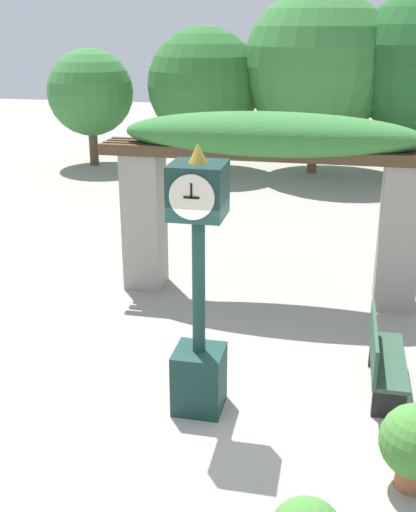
% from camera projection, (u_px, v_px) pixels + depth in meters
% --- Properties ---
extents(ground_plane, '(60.00, 60.00, 0.00)m').
position_uv_depth(ground_plane, '(223.00, 424.00, 7.25)').
color(ground_plane, gray).
extents(pedestal_clock, '(0.57, 0.62, 3.12)m').
position_uv_depth(pedestal_clock, '(199.00, 295.00, 7.09)').
color(pedestal_clock, '#14332D').
rests_on(pedestal_clock, ground).
extents(pergola, '(5.35, 1.22, 3.00)m').
position_uv_depth(pergola, '(269.00, 164.00, 9.99)').
color(pergola, gray).
rests_on(pergola, ground).
extents(park_bench, '(0.42, 1.46, 0.89)m').
position_uv_depth(park_bench, '(383.00, 359.00, 7.78)').
color(park_bench, '#2D4C38').
rests_on(park_bench, ground).
extents(tree_line, '(16.20, 4.31, 5.29)m').
position_uv_depth(tree_line, '(359.00, 71.00, 18.24)').
color(tree_line, brown).
rests_on(tree_line, ground).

